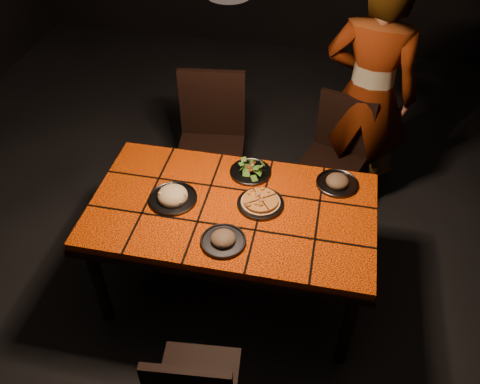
% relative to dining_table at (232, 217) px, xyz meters
% --- Properties ---
extents(room_shell, '(6.04, 7.04, 3.08)m').
position_rel_dining_table_xyz_m(room_shell, '(0.00, 0.00, 0.83)').
color(room_shell, black).
rests_on(room_shell, ground).
extents(dining_table, '(1.62, 0.92, 0.75)m').
position_rel_dining_table_xyz_m(dining_table, '(0.00, 0.00, 0.00)').
color(dining_table, '#FF4C08').
rests_on(dining_table, ground).
extents(chair_far_left, '(0.52, 0.52, 1.03)m').
position_rel_dining_table_xyz_m(chair_far_left, '(-0.34, 0.86, -0.08)').
color(chair_far_left, black).
rests_on(chair_far_left, ground).
extents(chair_far_right, '(0.52, 0.52, 0.90)m').
position_rel_dining_table_xyz_m(chair_far_right, '(0.55, 0.96, -0.15)').
color(chair_far_right, black).
rests_on(chair_far_right, ground).
extents(diner, '(0.71, 0.54, 1.77)m').
position_rel_dining_table_xyz_m(diner, '(0.71, 1.12, 0.22)').
color(diner, brown).
rests_on(diner, ground).
extents(plate_pizza, '(0.31, 0.31, 0.04)m').
position_rel_dining_table_xyz_m(plate_pizza, '(0.15, 0.05, 0.10)').
color(plate_pizza, '#38393E').
rests_on(plate_pizza, dining_table).
extents(plate_pasta, '(0.28, 0.28, 0.09)m').
position_rel_dining_table_xyz_m(plate_pasta, '(-0.34, -0.01, 0.10)').
color(plate_pasta, '#38393E').
rests_on(plate_pasta, dining_table).
extents(plate_salad, '(0.25, 0.25, 0.07)m').
position_rel_dining_table_xyz_m(plate_salad, '(0.05, 0.31, 0.10)').
color(plate_salad, '#38393E').
rests_on(plate_salad, dining_table).
extents(plate_mushroom_a, '(0.24, 0.24, 0.08)m').
position_rel_dining_table_xyz_m(plate_mushroom_a, '(0.01, -0.27, 0.10)').
color(plate_mushroom_a, '#38393E').
rests_on(plate_mushroom_a, dining_table).
extents(plate_mushroom_b, '(0.25, 0.25, 0.08)m').
position_rel_dining_table_xyz_m(plate_mushroom_b, '(0.57, 0.31, 0.10)').
color(plate_mushroom_b, '#38393E').
rests_on(plate_mushroom_b, dining_table).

